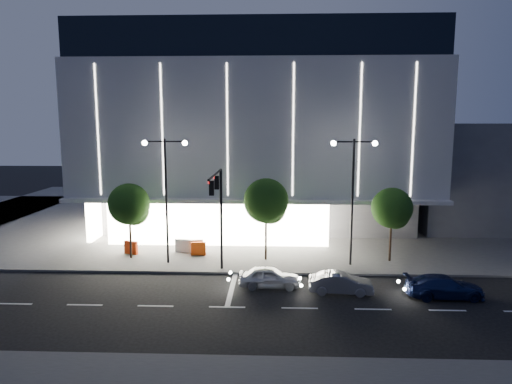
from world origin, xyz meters
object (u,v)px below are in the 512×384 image
at_px(tree_right, 392,210).
at_px(barrier_c, 199,249).
at_px(car_lead, 269,277).
at_px(barrier_b, 182,246).
at_px(car_third, 444,287).
at_px(barrier_d, 196,246).
at_px(tree_left, 130,206).
at_px(tree_mid, 266,203).
at_px(car_second, 341,283).
at_px(street_lamp_west, 166,182).
at_px(barrier_a, 131,248).
at_px(street_lamp_east, 353,183).
at_px(traffic_mast, 218,202).

bearing_deg(tree_right, barrier_c, 176.49).
height_order(car_lead, barrier_c, car_lead).
height_order(tree_right, barrier_b, tree_right).
xyz_separation_m(car_third, barrier_d, (-15.92, 8.20, 0.00)).
xyz_separation_m(tree_right, barrier_d, (-14.45, 1.59, -3.23)).
xyz_separation_m(tree_left, barrier_c, (4.86, 0.87, -3.38)).
relative_size(tree_mid, car_second, 1.62).
bearing_deg(barrier_d, car_second, -42.97).
xyz_separation_m(street_lamp_west, car_third, (17.50, -5.59, -5.31)).
bearing_deg(car_second, car_lead, 82.79).
xyz_separation_m(car_second, barrier_c, (-9.68, 7.05, 0.03)).
bearing_deg(barrier_b, tree_mid, -8.67).
height_order(street_lamp_west, tree_left, street_lamp_west).
xyz_separation_m(tree_left, tree_right, (19.00, -0.00, -0.15)).
bearing_deg(barrier_a, tree_right, 16.94).
xyz_separation_m(tree_left, barrier_b, (3.46, 1.72, -3.38)).
height_order(street_lamp_east, car_second, street_lamp_east).
distance_m(car_third, barrier_a, 22.17).
bearing_deg(barrier_d, barrier_a, -178.14).
bearing_deg(barrier_d, tree_left, -165.76).
bearing_deg(street_lamp_east, street_lamp_west, 180.00).
height_order(traffic_mast, car_lead, traffic_mast).
distance_m(barrier_b, barrier_c, 1.64).
relative_size(barrier_a, barrier_c, 1.00).
bearing_deg(tree_right, car_second, -125.80).
bearing_deg(barrier_d, car_third, -32.32).
distance_m(traffic_mast, car_third, 14.49).
distance_m(traffic_mast, barrier_b, 7.79).
xyz_separation_m(tree_mid, tree_right, (9.00, -0.00, -0.45)).
distance_m(car_lead, barrier_b, 9.82).
bearing_deg(tree_left, street_lamp_east, -3.65).
relative_size(street_lamp_west, barrier_a, 8.18).
bearing_deg(barrier_a, street_lamp_east, 12.84).
distance_m(traffic_mast, barrier_a, 9.73).
xyz_separation_m(barrier_b, barrier_d, (1.10, -0.12, 0.00)).
bearing_deg(car_second, barrier_c, 57.85).
bearing_deg(barrier_d, barrier_c, -72.22).
bearing_deg(tree_mid, car_second, -53.71).
distance_m(traffic_mast, barrier_c, 6.66).
distance_m(tree_mid, car_second, 8.52).
xyz_separation_m(street_lamp_east, barrier_a, (-16.32, 2.02, -5.31)).
bearing_deg(barrier_b, street_lamp_west, -93.97).
height_order(tree_left, barrier_c, tree_left).
xyz_separation_m(car_second, barrier_d, (-9.99, 7.78, 0.03)).
relative_size(tree_left, car_lead, 1.51).
relative_size(traffic_mast, barrier_d, 6.43).
height_order(tree_mid, tree_right, tree_mid).
xyz_separation_m(street_lamp_east, car_second, (-1.43, -5.16, -5.33)).
relative_size(traffic_mast, barrier_c, 6.43).
xyz_separation_m(car_third, barrier_c, (-15.61, 7.48, 0.00)).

